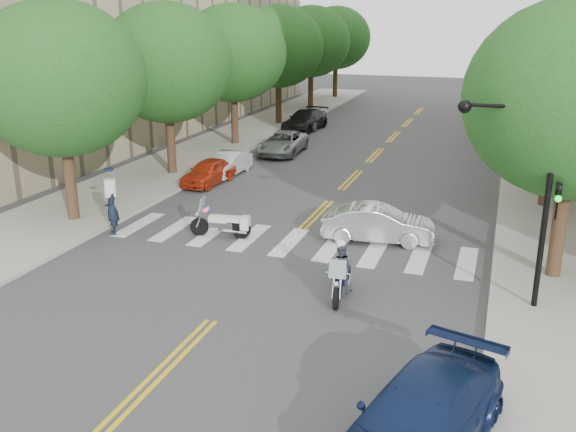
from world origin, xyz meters
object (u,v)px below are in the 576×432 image
at_px(motorcycle_police, 340,271).
at_px(motorcycle_parked, 226,224).
at_px(officer_standing, 112,208).
at_px(sedan_blue, 419,421).
at_px(convertible, 378,224).

bearing_deg(motorcycle_police, motorcycle_parked, -41.74).
distance_m(motorcycle_parked, officer_standing, 4.27).
bearing_deg(motorcycle_police, officer_standing, -22.70).
bearing_deg(motorcycle_police, sedan_blue, 108.95).
height_order(motorcycle_police, officer_standing, officer_standing).
bearing_deg(motorcycle_police, convertible, -98.51).
bearing_deg(officer_standing, convertible, 66.60).
xyz_separation_m(convertible, sedan_blue, (3.02, -11.37, 0.07)).
height_order(motorcycle_parked, officer_standing, officer_standing).
bearing_deg(sedan_blue, officer_standing, 160.45).
bearing_deg(motorcycle_parked, officer_standing, 96.04).
bearing_deg(convertible, officer_standing, 97.19).
xyz_separation_m(motorcycle_police, sedan_blue, (3.13, -6.36, -0.06)).
relative_size(officer_standing, convertible, 0.51).
height_order(motorcycle_parked, sedan_blue, motorcycle_parked).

